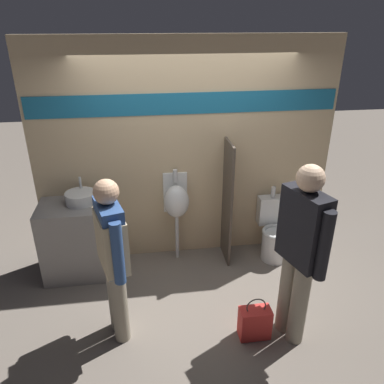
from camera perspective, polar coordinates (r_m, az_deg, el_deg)
ground_plane at (r=4.66m, az=0.31°, el=-12.65°), size 16.00×16.00×0.00m
display_wall at (r=4.53m, az=-0.78°, el=5.85°), size 3.61×0.07×2.70m
sink_counter at (r=4.67m, az=-16.53°, el=-6.94°), size 0.88×0.56×0.92m
sink_basin at (r=4.47m, az=-16.63°, el=-0.80°), size 0.34×0.34×0.27m
cell_phone at (r=4.31m, az=-13.99°, el=-2.32°), size 0.07×0.14×0.01m
divider_near_counter at (r=4.61m, az=5.40°, el=-1.72°), size 0.03×0.44×1.56m
urinal_near_counter at (r=4.58m, az=-2.40°, el=-1.44°), size 0.31×0.28×1.19m
toilet at (r=4.96m, az=12.37°, el=-6.27°), size 0.36×0.52×0.91m
person_in_vest at (r=3.45m, az=-12.02°, el=-8.82°), size 0.32×0.56×1.66m
person_with_lanyard at (r=3.49m, az=16.16°, el=-8.40°), size 0.32×0.60×1.79m
shopping_bag at (r=3.90m, az=9.54°, el=-19.01°), size 0.30×0.17×0.46m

